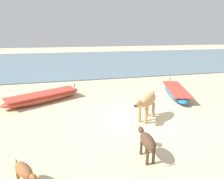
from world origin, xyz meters
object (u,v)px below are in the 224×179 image
object	(u,v)px
fishing_boat_5	(43,97)
cow_adult_tan	(146,101)
calf_near_brown	(24,172)
fishing_boat_1	(176,92)
calf_far_dark	(147,141)

from	to	relation	value
fishing_boat_5	cow_adult_tan	distance (m)	5.13
calf_near_brown	fishing_boat_1	bearing A→B (deg)	91.04
fishing_boat_1	cow_adult_tan	distance (m)	3.63
cow_adult_tan	calf_near_brown	bearing A→B (deg)	-8.89
calf_near_brown	calf_far_dark	bearing A→B (deg)	61.25
fishing_boat_1	fishing_boat_5	bearing A→B (deg)	102.37
calf_near_brown	calf_far_dark	world-z (taller)	calf_far_dark
cow_adult_tan	calf_far_dark	distance (m)	2.43
cow_adult_tan	fishing_boat_5	bearing A→B (deg)	-79.14
fishing_boat_1	calf_near_brown	size ratio (longest dim) A/B	4.46
fishing_boat_1	fishing_boat_5	world-z (taller)	fishing_boat_5
fishing_boat_5	calf_near_brown	world-z (taller)	fishing_boat_5
cow_adult_tan	calf_far_dark	size ratio (longest dim) A/B	1.29
fishing_boat_1	calf_near_brown	xyz separation A→B (m)	(-6.62, -4.94, 0.17)
fishing_boat_1	calf_far_dark	xyz separation A→B (m)	(-3.65, -4.58, 0.27)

